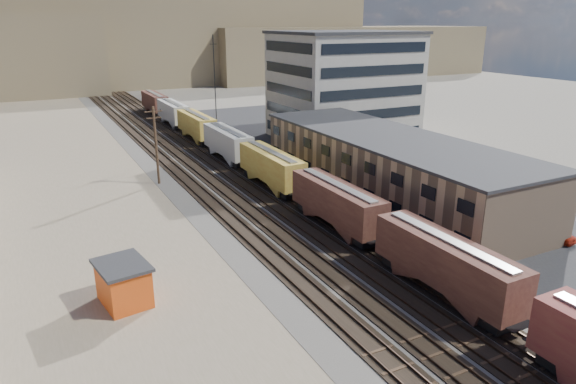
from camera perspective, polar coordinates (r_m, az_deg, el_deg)
name	(u,v)px	position (r m, az deg, el deg)	size (l,w,h in m)	color
ground	(437,332)	(37.47, 16.27, -14.70)	(300.00, 300.00, 0.00)	#6B6356
ballast_bed	(203,161)	(78.09, -9.47, 3.37)	(18.00, 200.00, 0.06)	#4C4742
dirt_yard	(65,202)	(65.18, -23.51, -1.01)	(24.00, 180.00, 0.03)	#7E6F56
asphalt_lot	(382,167)	(75.18, 10.43, 2.72)	(26.00, 120.00, 0.04)	#232326
rail_tracks	(199,161)	(77.91, -9.86, 3.38)	(11.40, 200.00, 0.24)	black
freight_train	(247,153)	(71.01, -4.53, 4.36)	(3.00, 119.74, 4.46)	black
warehouse	(388,165)	(62.46, 11.06, 2.91)	(12.40, 40.40, 7.25)	tan
office_tower	(343,85)	(92.78, 6.14, 11.70)	(22.60, 18.60, 18.45)	#9E998E
utility_pole_north	(156,144)	(67.18, -14.46, 5.21)	(2.20, 0.32, 10.00)	#382619
radio_mast	(215,90)	(87.56, -8.10, 11.13)	(1.20, 0.16, 18.00)	black
hills_north	(89,40)	(191.36, -21.27, 15.50)	(265.00, 80.00, 32.00)	brown
maintenance_shed	(124,283)	(40.33, -17.80, -9.60)	(4.03, 4.88, 3.24)	#DB4D14
parked_car_red	(553,233)	(55.49, 27.37, -4.09)	(1.68, 4.18, 1.42)	#AC240F
parked_car_white	(522,223)	(56.86, 24.53, -3.12)	(1.57, 4.51, 1.49)	white
parked_car_blue	(354,140)	(89.09, 7.34, 5.79)	(2.36, 5.12, 1.42)	navy
parked_car_far	(336,133)	(94.18, 5.38, 6.59)	(1.84, 4.57, 1.56)	silver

